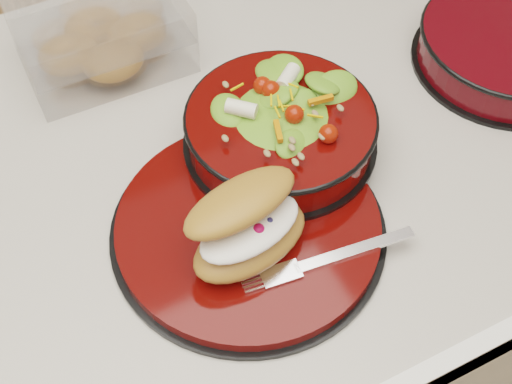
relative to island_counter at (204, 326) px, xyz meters
name	(u,v)px	position (x,y,z in m)	size (l,w,h in m)	color
island_counter	(204,326)	(0.00, 0.00, 0.00)	(1.24, 0.74, 0.90)	beige
dinner_plate	(249,228)	(0.02, -0.13, 0.46)	(0.31, 0.31, 0.02)	black
salad_bowl	(281,124)	(0.11, -0.05, 0.50)	(0.23, 0.23, 0.10)	black
croissant	(247,225)	(0.01, -0.16, 0.51)	(0.15, 0.11, 0.08)	#AB7334
fork	(333,257)	(0.08, -0.21, 0.47)	(0.18, 0.04, 0.00)	silver
pastry_box	(102,35)	(-0.02, 0.21, 0.49)	(0.21, 0.16, 0.09)	white
extra_bowl	(511,46)	(0.46, -0.04, 0.48)	(0.26, 0.26, 0.05)	black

